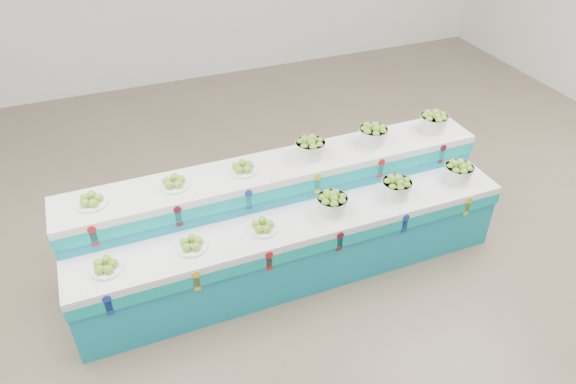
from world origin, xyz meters
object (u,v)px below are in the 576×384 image
object	(u,v)px
display_stand	(288,222)
plate_upper_mid	(174,182)
basket_upper_right	(434,121)
basket_lower_left	(332,203)

from	to	relation	value
display_stand	plate_upper_mid	xyz separation A→B (m)	(-0.98, 0.25, 0.56)
plate_upper_mid	basket_upper_right	distance (m)	2.68
display_stand	basket_upper_right	xyz separation A→B (m)	(1.70, 0.26, 0.62)
basket_lower_left	plate_upper_mid	xyz separation A→B (m)	(-1.31, 0.50, 0.24)
basket_lower_left	plate_upper_mid	size ratio (longest dim) A/B	1.08
basket_lower_left	display_stand	bearing A→B (deg)	142.67
display_stand	basket_lower_left	distance (m)	0.52
display_stand	basket_lower_left	size ratio (longest dim) A/B	14.43
plate_upper_mid	basket_lower_left	bearing A→B (deg)	-20.93
basket_upper_right	plate_upper_mid	bearing A→B (deg)	-179.65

